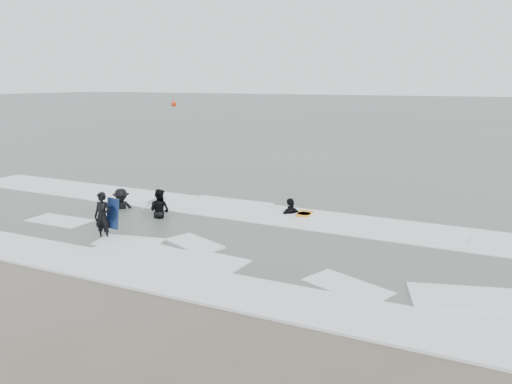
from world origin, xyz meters
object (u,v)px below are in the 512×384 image
at_px(surfer_centre, 104,240).
at_px(surfer_wading, 160,218).
at_px(surfer_right_near, 291,216).
at_px(surfer_breaker, 122,211).
at_px(buoy, 174,104).

distance_m(surfer_centre, surfer_wading, 2.79).
bearing_deg(surfer_right_near, surfer_centre, -3.68).
bearing_deg(surfer_breaker, surfer_right_near, -19.01).
bearing_deg(surfer_right_near, surfer_wading, -24.42).
xyz_separation_m(surfer_centre, surfer_right_near, (4.17, 5.22, 0.00)).
height_order(surfer_wading, surfer_breaker, surfer_breaker).
bearing_deg(surfer_right_near, surfer_breaker, -35.47).
height_order(surfer_centre, surfer_right_near, surfer_right_near).
relative_size(surfer_breaker, surfer_right_near, 0.94).
bearing_deg(surfer_breaker, buoy, 85.53).
xyz_separation_m(surfer_centre, buoy, (-47.00, 69.57, 0.42)).
distance_m(surfer_wading, buoy, 81.70).
xyz_separation_m(surfer_centre, surfer_breaker, (-1.94, 3.04, 0.00)).
xyz_separation_m(surfer_wading, surfer_breaker, (-2.00, 0.26, 0.00)).
height_order(surfer_centre, surfer_breaker, surfer_breaker).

